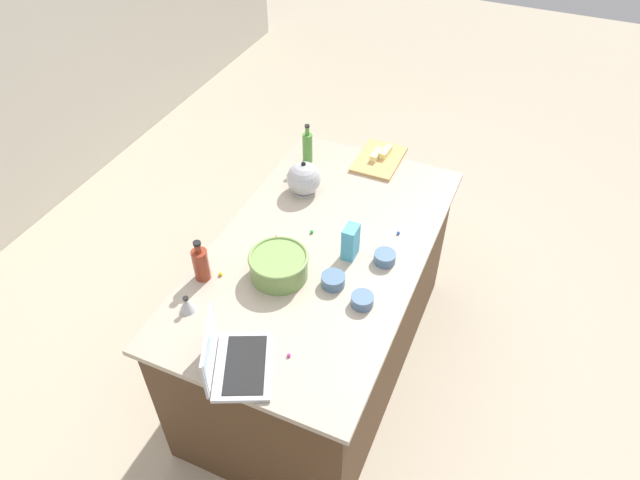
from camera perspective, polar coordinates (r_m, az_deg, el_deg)
name	(u,v)px	position (r m, az deg, el deg)	size (l,w,h in m)	color
ground_plane	(320,360)	(3.40, 0.00, -11.83)	(12.00, 12.00, 0.00)	#B7A88E
island_counter	(320,309)	(3.04, 0.00, -6.90)	(1.73, 0.97, 0.90)	#4C331E
laptop	(232,360)	(2.26, -8.75, -11.77)	(0.37, 0.34, 0.22)	#B7B7BC
mixing_bowl_large	(279,265)	(2.55, -4.12, -2.52)	(0.27, 0.27, 0.12)	#72934C
bottle_olive	(308,147)	(3.22, -1.25, 9.22)	(0.06, 0.06, 0.24)	#4C8C38
bottle_soy	(201,264)	(2.58, -11.77, -2.31)	(0.07, 0.07, 0.21)	maroon
kettle	(304,179)	(3.00, -1.61, 6.11)	(0.21, 0.18, 0.20)	#ADADB2
cutting_board	(379,159)	(3.29, 5.89, 7.99)	(0.34, 0.24, 0.02)	tan
butter_stick_left	(386,152)	(3.30, 6.57, 8.70)	(0.11, 0.04, 0.04)	#F4E58C
butter_stick_right	(376,154)	(3.28, 5.56, 8.49)	(0.11, 0.04, 0.04)	#F4E58C
ramekin_small	(385,258)	(2.65, 6.47, -1.76)	(0.10, 0.10, 0.05)	slate
ramekin_medium	(333,280)	(2.53, 1.31, -4.04)	(0.11, 0.11, 0.05)	slate
ramekin_wide	(362,300)	(2.46, 4.23, -6.00)	(0.10, 0.10, 0.05)	slate
kitchen_timer	(187,304)	(2.49, -13.11, -6.25)	(0.07, 0.07, 0.08)	#B2B2B7
candy_bag	(350,242)	(2.63, 3.05, -0.17)	(0.09, 0.06, 0.17)	#4CA5CC
candy_0	(289,355)	(2.30, -3.12, -11.38)	(0.02, 0.02, 0.02)	#CC3399
candy_1	(221,274)	(2.62, -9.87, -3.37)	(0.02, 0.02, 0.02)	yellow
candy_2	(312,232)	(2.79, -0.82, 0.82)	(0.02, 0.02, 0.02)	green
candy_3	(398,233)	(2.81, 7.81, 0.71)	(0.02, 0.02, 0.02)	blue
candy_4	(276,237)	(2.77, -4.38, 0.30)	(0.02, 0.02, 0.02)	red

